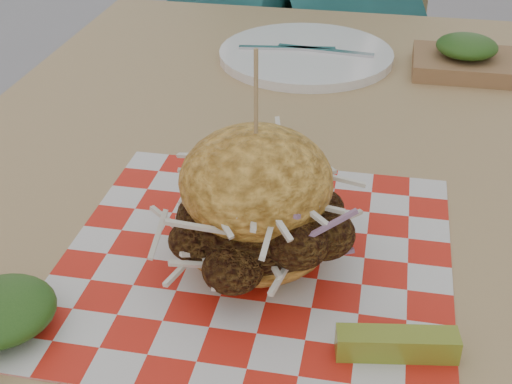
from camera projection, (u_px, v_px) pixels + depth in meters
patio_table at (265, 223)px, 0.86m from camera, size 0.80×1.20×0.75m
patio_chair at (338, 36)px, 1.79m from camera, size 0.44×0.45×0.95m
paper_liner at (256, 259)px, 0.67m from camera, size 0.36×0.36×0.00m
sandwich at (256, 207)px, 0.64m from camera, size 0.18×0.18×0.21m
pickle_spear at (397, 344)px, 0.55m from camera, size 0.10×0.04×0.02m
place_setting at (306, 55)px, 1.11m from camera, size 0.27×0.27×0.02m
kraft_tray at (465, 57)px, 1.05m from camera, size 0.15×0.12×0.06m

